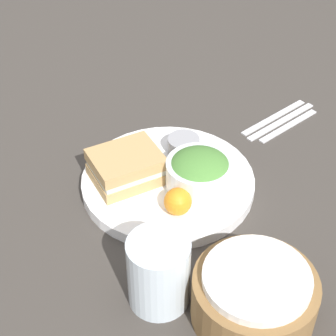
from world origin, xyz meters
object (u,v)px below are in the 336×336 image
at_px(bread_basket, 254,296).
at_px(fork, 274,117).
at_px(drink_glass, 159,272).
at_px(knife, 281,121).
at_px(spoon, 289,125).
at_px(dressing_cup, 184,146).
at_px(salad_bowl, 200,172).
at_px(sandwich, 126,167).
at_px(plate, 168,182).

bearing_deg(bread_basket, fork, -122.51).
bearing_deg(drink_glass, knife, -139.81).
height_order(knife, spoon, same).
distance_m(drink_glass, knife, 0.46).
relative_size(dressing_cup, drink_glass, 0.52).
bearing_deg(salad_bowl, sandwich, -30.89).
distance_m(bread_basket, fork, 0.45).
bearing_deg(bread_basket, knife, -124.36).
xyz_separation_m(sandwich, fork, (-0.32, -0.09, -0.04)).
distance_m(sandwich, salad_bowl, 0.12).
distance_m(sandwich, dressing_cup, 0.11).
distance_m(salad_bowl, drink_glass, 0.21).
relative_size(dressing_cup, bread_basket, 0.34).
bearing_deg(bread_basket, dressing_cup, -95.94).
height_order(dressing_cup, spoon, dressing_cup).
height_order(sandwich, knife, sandwich).
bearing_deg(fork, bread_basket, -142.29).
bearing_deg(drink_glass, bread_basket, 146.85).
xyz_separation_m(salad_bowl, drink_glass, (0.13, 0.16, 0.00)).
height_order(plate, knife, plate).
bearing_deg(dressing_cup, fork, -163.93).
height_order(sandwich, fork, sandwich).
relative_size(fork, knife, 0.95).
distance_m(sandwich, knife, 0.34).
height_order(fork, spoon, same).
distance_m(plate, sandwich, 0.07).
height_order(salad_bowl, knife, salad_bowl).
distance_m(plate, salad_bowl, 0.07).
xyz_separation_m(dressing_cup, bread_basket, (0.03, 0.32, 0.00)).
xyz_separation_m(knife, spoon, (-0.01, 0.02, 0.00)).
xyz_separation_m(fork, spoon, (-0.01, 0.03, 0.00)).
distance_m(dressing_cup, drink_glass, 0.29).
relative_size(salad_bowl, spoon, 0.70).
xyz_separation_m(salad_bowl, knife, (-0.23, -0.13, -0.05)).
height_order(plate, spoon, plate).
height_order(sandwich, spoon, sandwich).
distance_m(salad_bowl, dressing_cup, 0.09).
bearing_deg(drink_glass, plate, -113.69).
bearing_deg(fork, dressing_cup, 176.30).
distance_m(sandwich, bread_basket, 0.30).
bearing_deg(drink_glass, dressing_cup, -118.21).
bearing_deg(drink_glass, sandwich, -96.71).
height_order(plate, fork, plate).
bearing_deg(fork, sandwich, 176.02).
bearing_deg(knife, fork, 90.00).
relative_size(sandwich, knife, 0.66).
xyz_separation_m(sandwich, knife, (-0.33, -0.07, -0.04)).
relative_size(sandwich, fork, 0.69).
height_order(drink_glass, bread_basket, drink_glass).
height_order(plate, bread_basket, bread_basket).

